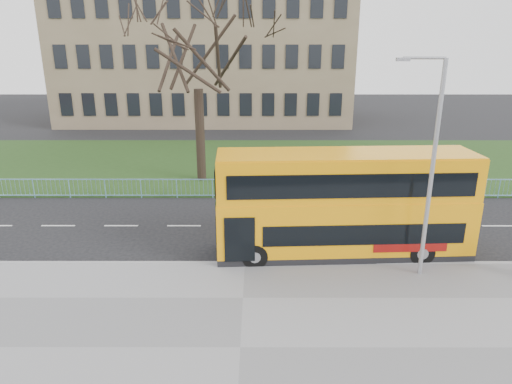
% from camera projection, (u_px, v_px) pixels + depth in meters
% --- Properties ---
extents(ground, '(120.00, 120.00, 0.00)m').
position_uv_depth(ground, '(246.00, 248.00, 19.32)').
color(ground, black).
rests_on(ground, ground).
extents(pavement, '(80.00, 10.50, 0.12)m').
position_uv_depth(pavement, '(240.00, 349.00, 12.89)').
color(pavement, slate).
rests_on(pavement, ground).
extents(kerb, '(80.00, 0.20, 0.14)m').
position_uv_depth(kerb, '(245.00, 264.00, 17.83)').
color(kerb, gray).
rests_on(kerb, ground).
extents(grass_verge, '(80.00, 15.40, 0.08)m').
position_uv_depth(grass_verge, '(250.00, 163.00, 32.89)').
color(grass_verge, '#1E3714').
rests_on(grass_verge, ground).
extents(guard_railing, '(40.00, 0.12, 1.10)m').
position_uv_depth(guard_railing, '(248.00, 189.00, 25.42)').
color(guard_railing, '#80BFE3').
rests_on(guard_railing, ground).
extents(bare_tree, '(9.33, 9.33, 13.33)m').
position_uv_depth(bare_tree, '(198.00, 70.00, 26.71)').
color(bare_tree, black).
rests_on(bare_tree, grass_verge).
extents(civic_building, '(30.00, 15.00, 14.00)m').
position_uv_depth(civic_building, '(207.00, 55.00, 50.38)').
color(civic_building, '#7A684D').
rests_on(civic_building, ground).
extents(yellow_bus, '(10.18, 2.87, 4.22)m').
position_uv_depth(yellow_bus, '(344.00, 202.00, 18.12)').
color(yellow_bus, '#FFA20A').
rests_on(yellow_bus, ground).
extents(street_lamp, '(1.65, 0.29, 7.76)m').
position_uv_depth(street_lamp, '(430.00, 163.00, 15.68)').
color(street_lamp, '#9D9EA5').
rests_on(street_lamp, pavement).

